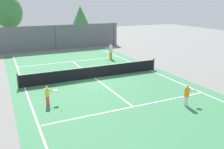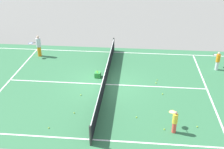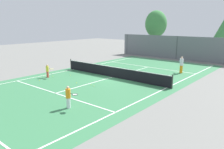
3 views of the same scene
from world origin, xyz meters
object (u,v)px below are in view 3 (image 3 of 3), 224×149
object	(u,v)px
player_0	(181,65)
player_2	(68,97)
player_1	(48,71)
tennis_ball_7	(53,76)
ball_crate	(125,76)
tennis_ball_1	(109,72)
tennis_ball_6	(91,85)
tennis_ball_8	(94,86)
tennis_ball_3	(77,83)
tennis_ball_2	(71,75)
tennis_ball_5	(93,67)
tennis_ball_4	(96,70)
tennis_ball_0	(39,80)

from	to	relation	value
player_0	player_2	size ratio (longest dim) A/B	1.25
player_1	tennis_ball_7	distance (m)	0.75
ball_crate	tennis_ball_1	xyz separation A→B (m)	(-2.51, 0.68, -0.15)
ball_crate	tennis_ball_1	bearing A→B (deg)	164.91
tennis_ball_6	tennis_ball_8	xyz separation A→B (m)	(0.41, -0.10, 0.00)
player_0	tennis_ball_3	size ratio (longest dim) A/B	25.39
tennis_ball_2	tennis_ball_8	distance (m)	4.56
player_2	tennis_ball_5	world-z (taller)	player_2
player_1	ball_crate	size ratio (longest dim) A/B	2.77
player_1	tennis_ball_5	world-z (taller)	player_1
tennis_ball_2	tennis_ball_5	world-z (taller)	same
ball_crate	tennis_ball_6	size ratio (longest dim) A/B	6.64
tennis_ball_4	tennis_ball_7	world-z (taller)	same
player_2	tennis_ball_7	bearing A→B (deg)	150.60
tennis_ball_6	player_1	bearing A→B (deg)	-172.57
ball_crate	tennis_ball_2	world-z (taller)	ball_crate
ball_crate	tennis_ball_7	world-z (taller)	ball_crate
player_0	tennis_ball_3	world-z (taller)	player_0
tennis_ball_5	tennis_ball_1	bearing A→B (deg)	-16.38
tennis_ball_3	tennis_ball_5	world-z (taller)	same
player_0	tennis_ball_4	distance (m)	8.85
tennis_ball_2	tennis_ball_5	xyz separation A→B (m)	(-1.34, 4.36, 0.00)
tennis_ball_0	player_1	bearing A→B (deg)	111.37
player_0	player_2	xyz separation A→B (m)	(-1.22, -13.36, -0.17)
ball_crate	tennis_ball_7	distance (m)	6.79
player_2	player_0	bearing A→B (deg)	84.77
player_0	player_2	distance (m)	13.42
player_1	tennis_ball_4	xyz separation A→B (m)	(1.10, 5.21, -0.60)
ball_crate	tennis_ball_8	distance (m)	3.99
player_0	tennis_ball_6	distance (m)	9.77
tennis_ball_5	tennis_ball_8	size ratio (longest dim) A/B	1.00
ball_crate	tennis_ball_4	size ratio (longest dim) A/B	6.64
tennis_ball_8	tennis_ball_6	bearing A→B (deg)	166.86
ball_crate	tennis_ball_4	xyz separation A→B (m)	(-4.42, 0.67, -0.15)
tennis_ball_4	player_0	bearing A→B (deg)	30.18
tennis_ball_5	tennis_ball_8	bearing A→B (deg)	-44.67
tennis_ball_6	tennis_ball_7	distance (m)	4.87
tennis_ball_3	player_1	bearing A→B (deg)	-175.08
tennis_ball_2	tennis_ball_7	distance (m)	1.66
tennis_ball_2	tennis_ball_3	size ratio (longest dim) A/B	1.00
tennis_ball_6	tennis_ball_3	bearing A→B (deg)	-166.21
player_2	tennis_ball_4	xyz separation A→B (m)	(-6.39, 8.93, -0.66)
player_2	ball_crate	world-z (taller)	player_2
tennis_ball_1	player_0	bearing A→B (deg)	37.78
player_1	tennis_ball_8	size ratio (longest dim) A/B	18.41
player_1	tennis_ball_4	bearing A→B (deg)	78.13
ball_crate	tennis_ball_6	xyz separation A→B (m)	(-0.54, -3.89, -0.15)
tennis_ball_3	tennis_ball_7	xyz separation A→B (m)	(-3.48, 0.13, 0.00)
tennis_ball_2	player_1	bearing A→B (deg)	-118.88
tennis_ball_7	tennis_ball_3	bearing A→B (deg)	-2.12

